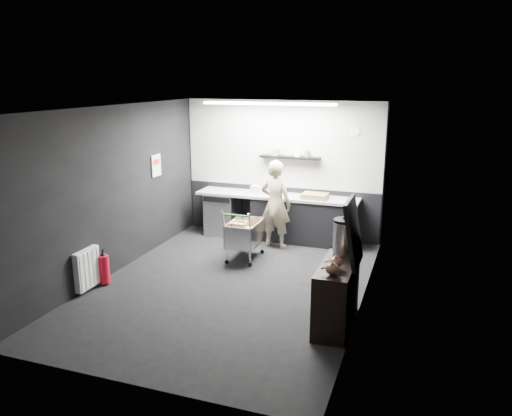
% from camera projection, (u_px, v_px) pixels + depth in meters
% --- Properties ---
extents(floor, '(5.50, 5.50, 0.00)m').
position_uv_depth(floor, '(231.00, 285.00, 7.73)').
color(floor, black).
rests_on(floor, ground).
extents(ceiling, '(5.50, 5.50, 0.00)m').
position_uv_depth(ceiling, '(228.00, 108.00, 7.05)').
color(ceiling, silver).
rests_on(ceiling, wall_back).
extents(wall_back, '(5.50, 0.00, 5.50)m').
position_uv_depth(wall_back, '(282.00, 169.00, 9.90)').
color(wall_back, black).
rests_on(wall_back, floor).
extents(wall_front, '(5.50, 0.00, 5.50)m').
position_uv_depth(wall_front, '(123.00, 264.00, 4.88)').
color(wall_front, black).
rests_on(wall_front, floor).
extents(wall_left, '(0.00, 5.50, 5.50)m').
position_uv_depth(wall_left, '(114.00, 191.00, 8.03)').
color(wall_left, black).
rests_on(wall_left, floor).
extents(wall_right, '(0.00, 5.50, 5.50)m').
position_uv_depth(wall_right, '(366.00, 212.00, 6.75)').
color(wall_right, black).
rests_on(wall_right, floor).
extents(kitchen_wall_panel, '(3.95, 0.02, 1.70)m').
position_uv_depth(kitchen_wall_panel, '(282.00, 144.00, 9.76)').
color(kitchen_wall_panel, '#B7B8B3').
rests_on(kitchen_wall_panel, wall_back).
extents(dado_panel, '(3.95, 0.02, 1.00)m').
position_uv_depth(dado_panel, '(281.00, 211.00, 10.10)').
color(dado_panel, black).
rests_on(dado_panel, wall_back).
extents(floating_shelf, '(1.20, 0.22, 0.04)m').
position_uv_depth(floating_shelf, '(290.00, 157.00, 9.65)').
color(floating_shelf, black).
rests_on(floating_shelf, wall_back).
extents(wall_clock, '(0.20, 0.03, 0.20)m').
position_uv_depth(wall_clock, '(354.00, 131.00, 9.23)').
color(wall_clock, white).
rests_on(wall_clock, wall_back).
extents(poster, '(0.02, 0.30, 0.40)m').
position_uv_depth(poster, '(156.00, 165.00, 9.16)').
color(poster, white).
rests_on(poster, wall_left).
extents(poster_red_band, '(0.02, 0.22, 0.10)m').
position_uv_depth(poster_red_band, '(156.00, 162.00, 9.14)').
color(poster_red_band, red).
rests_on(poster_red_band, poster).
extents(radiator, '(0.10, 0.50, 0.60)m').
position_uv_depth(radiator, '(87.00, 269.00, 7.44)').
color(radiator, white).
rests_on(radiator, wall_left).
extents(ceiling_strip, '(2.40, 0.20, 0.04)m').
position_uv_depth(ceiling_strip, '(268.00, 104.00, 8.74)').
color(ceiling_strip, white).
rests_on(ceiling_strip, ceiling).
extents(prep_counter, '(3.20, 0.61, 0.90)m').
position_uv_depth(prep_counter, '(283.00, 217.00, 9.78)').
color(prep_counter, black).
rests_on(prep_counter, floor).
extents(person, '(0.66, 0.49, 1.66)m').
position_uv_depth(person, '(276.00, 204.00, 9.28)').
color(person, beige).
rests_on(person, floor).
extents(shopping_cart, '(0.51, 0.85, 0.93)m').
position_uv_depth(shopping_cart, '(245.00, 235.00, 8.75)').
color(shopping_cart, silver).
rests_on(shopping_cart, floor).
extents(sideboard, '(0.48, 1.12, 1.68)m').
position_uv_depth(sideboard, '(338.00, 286.00, 6.37)').
color(sideboard, black).
rests_on(sideboard, floor).
extents(fire_extinguisher, '(0.17, 0.17, 0.55)m').
position_uv_depth(fire_extinguisher, '(104.00, 268.00, 7.68)').
color(fire_extinguisher, red).
rests_on(fire_extinguisher, floor).
extents(cardboard_box, '(0.48, 0.37, 0.09)m').
position_uv_depth(cardboard_box, '(315.00, 196.00, 9.41)').
color(cardboard_box, olive).
rests_on(cardboard_box, prep_counter).
extents(pink_tub, '(0.22, 0.22, 0.22)m').
position_uv_depth(pink_tub, '(273.00, 189.00, 9.71)').
color(pink_tub, '#F6D5DC').
rests_on(pink_tub, prep_counter).
extents(white_container, '(0.22, 0.19, 0.16)m').
position_uv_depth(white_container, '(256.00, 190.00, 9.78)').
color(white_container, white).
rests_on(white_container, prep_counter).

